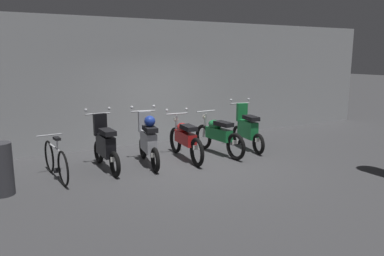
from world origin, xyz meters
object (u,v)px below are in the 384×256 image
(motorbike_slot_1, at_px, (148,140))
(motorbike_slot_3, at_px, (218,135))
(trash_bin, at_px, (1,169))
(motorbike_slot_2, at_px, (185,139))
(bicycle, at_px, (56,161))
(motorbike_slot_4, at_px, (247,129))
(motorbike_slot_0, at_px, (105,145))

(motorbike_slot_1, bearing_deg, motorbike_slot_3, 1.17)
(motorbike_slot_3, relative_size, trash_bin, 2.08)
(motorbike_slot_2, height_order, motorbike_slot_3, motorbike_slot_2)
(motorbike_slot_3, bearing_deg, bicycle, -178.62)
(motorbike_slot_1, relative_size, bicycle, 0.97)
(motorbike_slot_2, bearing_deg, motorbike_slot_4, 3.10)
(motorbike_slot_4, bearing_deg, trash_bin, -173.64)
(motorbike_slot_0, height_order, motorbike_slot_4, same)
(motorbike_slot_2, height_order, trash_bin, motorbike_slot_2)
(motorbike_slot_1, bearing_deg, bicycle, -178.43)
(motorbike_slot_2, bearing_deg, bicycle, -178.47)
(motorbike_slot_2, relative_size, trash_bin, 2.08)
(motorbike_slot_4, distance_m, bicycle, 4.82)
(motorbike_slot_1, distance_m, motorbike_slot_2, 0.94)
(motorbike_slot_3, xyz_separation_m, trash_bin, (-4.85, -0.56, -0.02))
(motorbike_slot_4, xyz_separation_m, trash_bin, (-5.80, -0.65, -0.06))
(motorbike_slot_3, bearing_deg, motorbike_slot_2, -179.10)
(motorbike_slot_2, xyz_separation_m, motorbike_slot_4, (1.88, 0.10, 0.04))
(motorbike_slot_2, distance_m, motorbike_slot_3, 0.93)
(motorbike_slot_0, relative_size, motorbike_slot_2, 0.86)
(motorbike_slot_0, xyz_separation_m, motorbike_slot_1, (0.94, -0.12, 0.04))
(motorbike_slot_3, distance_m, motorbike_slot_4, 0.95)
(motorbike_slot_2, xyz_separation_m, bicycle, (-2.93, -0.08, -0.13))
(motorbike_slot_0, height_order, trash_bin, motorbike_slot_0)
(motorbike_slot_2, distance_m, motorbike_slot_4, 1.89)
(motorbike_slot_0, distance_m, motorbike_slot_4, 3.76)
(motorbike_slot_0, bearing_deg, motorbike_slot_4, 0.15)
(bicycle, bearing_deg, motorbike_slot_1, 1.57)
(motorbike_slot_4, distance_m, trash_bin, 5.83)
(motorbike_slot_1, distance_m, motorbike_slot_3, 1.87)
(motorbike_slot_0, relative_size, motorbike_slot_4, 1.00)
(motorbike_slot_0, relative_size, bicycle, 0.97)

